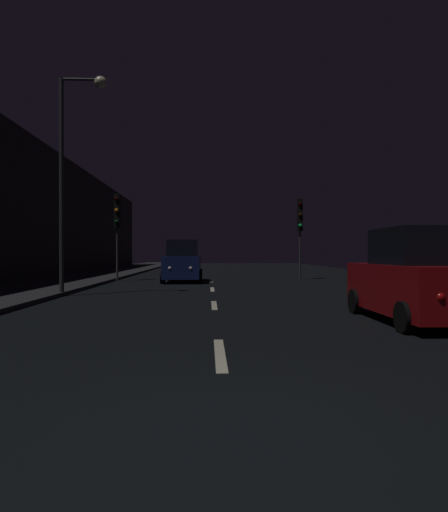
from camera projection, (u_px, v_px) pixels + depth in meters
name	position (u px, v px, depth m)	size (l,w,h in m)	color
ground	(211.00, 278.00, 28.22)	(27.50, 84.00, 0.02)	black
sidewalk_left	(91.00, 277.00, 27.94)	(4.40, 84.00, 0.15)	#28282B
building_facade_left	(27.00, 208.00, 24.33)	(0.80, 63.00, 8.02)	#2D2B28
lane_centerline	(213.00, 296.00, 15.80)	(0.16, 20.02, 0.01)	beige
traffic_light_far_right	(300.00, 221.00, 26.14)	(0.33, 0.47, 4.76)	#38383A
traffic_light_far_left	(117.00, 218.00, 24.67)	(0.31, 0.46, 4.87)	#38383A
streetlamp_overhead	(74.00, 152.00, 15.92)	(1.70, 0.44, 7.92)	#2D2D30
car_approaching_headlights	(183.00, 263.00, 24.05)	(2.07, 4.49, 2.26)	#141E51
car_parked_right_near	(415.00, 279.00, 9.90)	(1.93, 4.17, 2.10)	maroon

